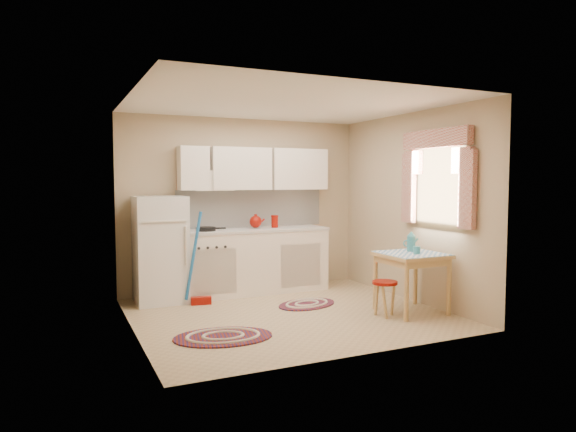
# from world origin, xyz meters

# --- Properties ---
(room_shell) EXTENTS (3.64, 3.60, 2.52)m
(room_shell) POSITION_xyz_m (0.16, 0.24, 1.60)
(room_shell) COLOR tan
(room_shell) RESTS_ON ground
(fridge) EXTENTS (0.65, 0.60, 1.40)m
(fridge) POSITION_xyz_m (-1.28, 1.25, 0.70)
(fridge) COLOR white
(fridge) RESTS_ON ground
(broom) EXTENTS (0.30, 0.16, 1.20)m
(broom) POSITION_xyz_m (-0.84, 0.90, 0.60)
(broom) COLOR #1C65B3
(broom) RESTS_ON ground
(base_cabinets) EXTENTS (2.25, 0.60, 0.88)m
(base_cabinets) POSITION_xyz_m (-0.02, 1.30, 0.44)
(base_cabinets) COLOR white
(base_cabinets) RESTS_ON ground
(countertop) EXTENTS (2.27, 0.62, 0.04)m
(countertop) POSITION_xyz_m (-0.02, 1.30, 0.90)
(countertop) COLOR beige
(countertop) RESTS_ON base_cabinets
(frying_pan) EXTENTS (0.30, 0.30, 0.05)m
(frying_pan) POSITION_xyz_m (-0.67, 1.25, 0.94)
(frying_pan) COLOR black
(frying_pan) RESTS_ON countertop
(red_kettle) EXTENTS (0.22, 0.21, 0.19)m
(red_kettle) POSITION_xyz_m (0.08, 1.30, 1.02)
(red_kettle) COLOR #850D04
(red_kettle) RESTS_ON countertop
(red_canister) EXTENTS (0.11, 0.11, 0.16)m
(red_canister) POSITION_xyz_m (0.38, 1.30, 1.00)
(red_canister) COLOR #850D04
(red_canister) RESTS_ON countertop
(table) EXTENTS (0.72, 0.72, 0.72)m
(table) POSITION_xyz_m (1.39, -0.55, 0.36)
(table) COLOR tan
(table) RESTS_ON ground
(stool) EXTENTS (0.39, 0.39, 0.42)m
(stool) POSITION_xyz_m (0.99, -0.57, 0.21)
(stool) COLOR #850D04
(stool) RESTS_ON ground
(coffee_pot) EXTENTS (0.16, 0.15, 0.26)m
(coffee_pot) POSITION_xyz_m (1.47, -0.43, 0.85)
(coffee_pot) COLOR teal
(coffee_pot) RESTS_ON table
(mug) EXTENTS (0.09, 0.09, 0.10)m
(mug) POSITION_xyz_m (1.39, -0.65, 0.77)
(mug) COLOR teal
(mug) RESTS_ON table
(rug_center) EXTENTS (0.95, 0.76, 0.02)m
(rug_center) POSITION_xyz_m (0.40, 0.31, 0.01)
(rug_center) COLOR maroon
(rug_center) RESTS_ON ground
(rug_left) EXTENTS (1.13, 0.86, 0.02)m
(rug_left) POSITION_xyz_m (-1.00, -0.57, 0.01)
(rug_left) COLOR maroon
(rug_left) RESTS_ON ground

